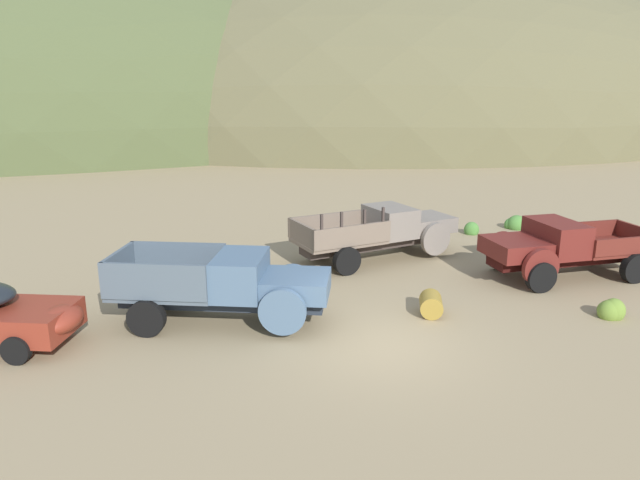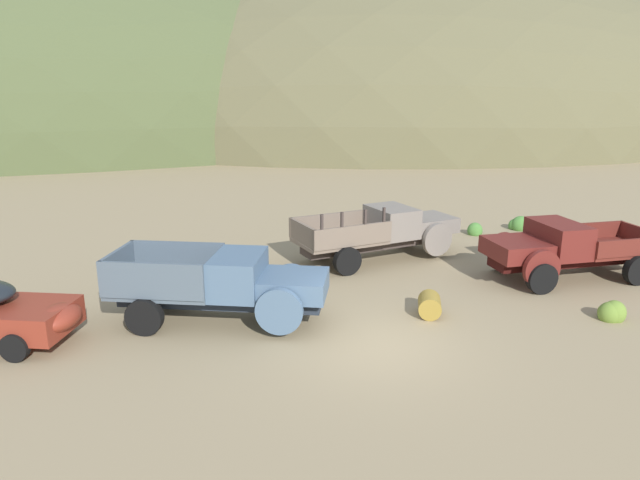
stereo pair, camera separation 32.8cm
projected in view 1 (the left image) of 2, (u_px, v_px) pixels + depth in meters
The scene contains 10 objects.
ground_plane at pixel (378, 345), 14.20m from camera, with size 300.00×300.00×0.00m, color #998460.
hill_distant at pixel (378, 129), 79.14m from camera, with size 87.66×75.18×43.16m, color brown.
truck_chalk_blue at pixel (234, 286), 15.28m from camera, with size 5.98×3.63×1.91m.
truck_primer_gray at pixel (386, 231), 20.99m from camera, with size 6.36×3.46×2.16m.
truck_oxblood at pixel (557, 248), 18.88m from camera, with size 5.70×2.65×1.89m.
oil_drum_foreground at pixel (431, 304), 15.96m from camera, with size 0.88×1.01×0.62m.
bush_front_right at pixel (611, 311), 15.84m from camera, with size 0.76×0.74×0.70m.
bush_front_left at pixel (594, 238), 23.09m from camera, with size 0.85×0.76×0.90m.
bush_near_barrel at pixel (472, 230), 24.49m from camera, with size 0.66×0.58×0.67m.
bush_back_edge at pixel (515, 224), 25.36m from camera, with size 0.88×0.79×0.78m.
Camera 1 is at (-4.33, -12.35, 6.25)m, focal length 32.45 mm.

